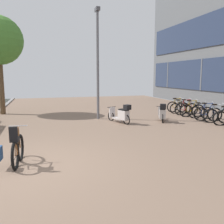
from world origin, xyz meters
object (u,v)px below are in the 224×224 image
Objects in this scene: bicycle_rack_03 at (208,114)px; bicycle_rack_08 at (177,107)px; scooter_mid at (162,113)px; bicycle_rack_06 at (186,109)px; bicycle_rack_04 at (201,112)px; scooter_near at (121,114)px; lamp_post at (98,59)px; bicycle_rack_07 at (180,108)px; bicycle_rack_02 at (218,116)px; bicycle_rack_05 at (192,111)px; bicycle_foreground at (16,150)px.

bicycle_rack_08 is at bearing 86.93° from bicycle_rack_03.
bicycle_rack_06 is at bearing 31.26° from scooter_mid.
scooter_near is (-4.56, 0.01, 0.10)m from bicycle_rack_04.
bicycle_rack_07 is at bearing 4.10° from lamp_post.
bicycle_rack_06 reaches higher than bicycle_rack_04.
bicycle_rack_06 is at bearing 92.36° from bicycle_rack_02.
bicycle_rack_03 is 6.40m from lamp_post.
bicycle_rack_05 is 4.48m from scooter_near.
bicycle_foreground reaches higher than scooter_near.
scooter_mid reaches higher than bicycle_rack_08.
bicycle_foreground reaches higher than bicycle_rack_02.
lamp_post reaches higher than bicycle_rack_04.
bicycle_rack_05 is 1.94m from bicycle_rack_08.
bicycle_rack_08 is 0.87× the size of scooter_mid.
bicycle_rack_04 is 0.87× the size of bicycle_rack_08.
bicycle_rack_02 is 3.85m from bicycle_rack_08.
lamp_post is at bearing 163.95° from bicycle_rack_04.
bicycle_foreground is 7.91m from scooter_mid.
lamp_post reaches higher than bicycle_rack_05.
bicycle_rack_02 is 0.97× the size of bicycle_rack_06.
bicycle_rack_04 is (0.08, 0.64, -0.02)m from bicycle_rack_03.
bicycle_rack_02 is 0.87× the size of scooter_mid.
scooter_near is 2.15m from scooter_mid.
bicycle_rack_05 is at bearing -91.55° from bicycle_rack_07.
bicycle_rack_06 is 1.29m from bicycle_rack_08.
bicycle_foreground is at bearing -146.91° from bicycle_rack_06.
bicycle_rack_02 is 4.78m from scooter_near.
bicycle_rack_05 is (8.88, 5.18, -0.04)m from bicycle_foreground.
bicycle_rack_07 is at bearing 23.16° from scooter_near.
bicycle_rack_03 is 3.21m from bicycle_rack_08.
bicycle_foreground is at bearing -149.76° from bicycle_rack_05.
bicycle_rack_03 is 1.93m from bicycle_rack_06.
bicycle_rack_08 is 0.80× the size of scooter_near.
bicycle_rack_02 reaches higher than bicycle_rack_08.
lamp_post is at bearing 117.92° from scooter_near.
bicycle_rack_05 reaches higher than scooter_mid.
bicycle_rack_05 is 1.02× the size of bicycle_rack_06.
bicycle_rack_08 is at bearing 47.11° from scooter_mid.
bicycle_rack_04 is at bearing 91.42° from bicycle_rack_02.
bicycle_rack_03 is at bearing -89.76° from bicycle_rack_07.
scooter_near is 1.08× the size of scooter_mid.
bicycle_rack_07 is at bearing 90.24° from bicycle_rack_03.
bicycle_rack_06 is 0.83× the size of scooter_near.
scooter_mid is (-2.52, -2.71, 0.09)m from bicycle_rack_08.
bicycle_foreground is at bearing -120.82° from lamp_post.
bicycle_rack_03 is (8.93, 3.89, -0.05)m from bicycle_foreground.
bicycle_foreground is at bearing -153.27° from bicycle_rack_04.
scooter_near is at bearing 164.25° from bicycle_rack_02.
bicycle_rack_02 is 1.04× the size of bicycle_rack_07.
lamp_post reaches higher than bicycle_rack_02.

